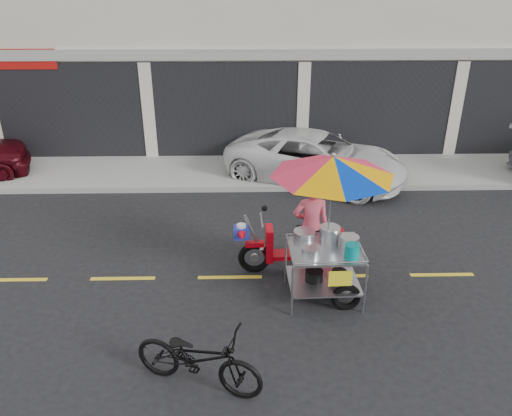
{
  "coord_description": "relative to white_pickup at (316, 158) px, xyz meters",
  "views": [
    {
      "loc": [
        -1.68,
        -7.88,
        5.17
      ],
      "look_at": [
        -1.5,
        0.6,
        1.15
      ],
      "focal_mm": 35.0,
      "sensor_mm": 36.0,
      "label": 1
    }
  ],
  "objects": [
    {
      "name": "sidewalk",
      "position": [
        -0.2,
        0.8,
        -0.59
      ],
      "size": [
        45.0,
        3.0,
        0.15
      ],
      "primitive_type": "cube",
      "color": "gray",
      "rests_on": "ground"
    },
    {
      "name": "near_bicycle",
      "position": [
        -2.55,
        -7.38,
        -0.18
      ],
      "size": [
        1.96,
        1.26,
        0.97
      ],
      "primitive_type": "imported",
      "rotation": [
        0.0,
        0.0,
        1.21
      ],
      "color": "black",
      "rests_on": "ground"
    },
    {
      "name": "shophouse_block",
      "position": [
        2.61,
        5.89,
        3.57
      ],
      "size": [
        36.0,
        8.11,
        10.4
      ],
      "color": "beige",
      "rests_on": "ground"
    },
    {
      "name": "centerline",
      "position": [
        -0.2,
        -4.7,
        -0.66
      ],
      "size": [
        42.0,
        0.1,
        0.01
      ],
      "primitive_type": "cube",
      "color": "gold",
      "rests_on": "ground"
    },
    {
      "name": "food_vendor_rig",
      "position": [
        -0.61,
        -4.98,
        0.99
      ],
      "size": [
        2.65,
        2.08,
        2.64
      ],
      "rotation": [
        0.0,
        0.0,
        0.03
      ],
      "color": "black",
      "rests_on": "ground"
    },
    {
      "name": "ground",
      "position": [
        -0.2,
        -4.7,
        -0.67
      ],
      "size": [
        90.0,
        90.0,
        0.0
      ],
      "primitive_type": "plane",
      "color": "black"
    },
    {
      "name": "white_pickup",
      "position": [
        0.0,
        0.0,
        0.0
      ],
      "size": [
        5.3,
        4.04,
        1.34
      ],
      "primitive_type": "imported",
      "rotation": [
        0.0,
        0.0,
        1.13
      ],
      "color": "silver",
      "rests_on": "ground"
    }
  ]
}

